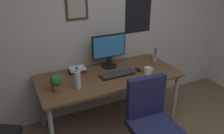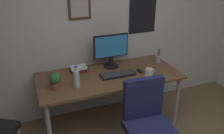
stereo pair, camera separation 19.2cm
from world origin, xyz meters
name	(u,v)px [view 1 (the left image)]	position (x,y,z in m)	size (l,w,h in m)	color
wall_back	(100,20)	(0.00, 2.15, 1.30)	(4.40, 0.10, 2.60)	silver
desk	(109,80)	(-0.09, 1.68, 0.66)	(1.73, 0.78, 0.72)	brown
office_chair	(151,119)	(0.04, 0.94, 0.53)	(0.56, 0.57, 0.95)	#1E234C
monitor	(109,49)	(0.02, 1.91, 0.96)	(0.46, 0.20, 0.43)	black
keyboard	(117,74)	(0.00, 1.63, 0.74)	(0.43, 0.15, 0.03)	black
computer_mouse	(138,69)	(0.30, 1.63, 0.74)	(0.06, 0.11, 0.04)	black
water_bottle	(78,80)	(-0.53, 1.53, 0.83)	(0.07, 0.07, 0.25)	silver
coffee_mug_near	(148,71)	(0.36, 1.50, 0.77)	(0.13, 0.09, 0.09)	white
potted_plant	(56,82)	(-0.76, 1.58, 0.83)	(0.13, 0.13, 0.19)	brown
pen_cup	(155,57)	(0.67, 1.81, 0.78)	(0.07, 0.07, 0.20)	#9EA0A5
book_stack_left	(77,70)	(-0.42, 1.91, 0.76)	(0.22, 0.15, 0.07)	#B22D28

